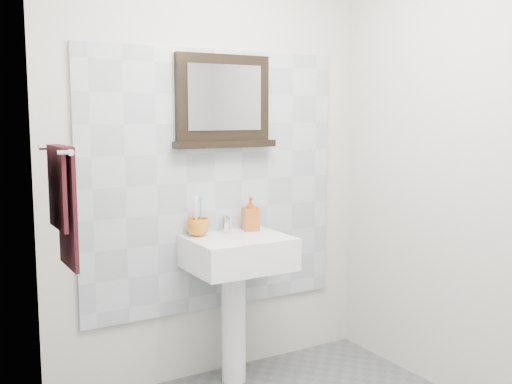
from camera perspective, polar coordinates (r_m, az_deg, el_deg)
back_wall at (r=3.47m, az=-4.08°, el=2.67°), size 2.00×0.01×2.50m
left_wall at (r=2.09m, az=-15.38°, el=-0.64°), size 0.01×2.20×2.50m
right_wall at (r=3.24m, az=21.20°, el=1.86°), size 0.01×2.20×2.50m
splashback at (r=3.47m, az=-3.98°, el=1.02°), size 1.60×0.02×1.50m
pedestal_sink at (r=3.39m, az=-1.80°, el=-7.29°), size 0.55×0.44×0.96m
toothbrush_cup at (r=3.36m, az=-5.55°, el=-3.35°), size 0.14×0.14×0.10m
toothbrushes at (r=3.35m, az=-5.58°, el=-2.12°), size 0.05×0.04×0.21m
soap_dispenser at (r=3.50m, az=-0.52°, el=-2.07°), size 0.11×0.11×0.20m
framed_mirror at (r=3.45m, az=-3.15°, el=8.39°), size 0.62×0.11×0.52m
towel_bar at (r=2.78m, az=-18.21°, el=3.81°), size 0.07×0.40×0.03m
hand_towel at (r=2.80m, az=-17.90°, el=-0.48°), size 0.06×0.30×0.55m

